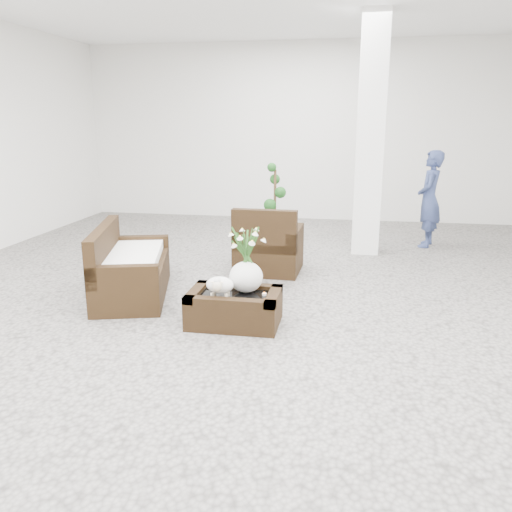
% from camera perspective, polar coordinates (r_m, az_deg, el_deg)
% --- Properties ---
extents(ground, '(11.00, 11.00, 0.00)m').
position_cam_1_polar(ground, '(5.75, 0.18, -5.74)').
color(ground, gray).
rests_on(ground, ground).
extents(column, '(0.40, 0.40, 3.50)m').
position_cam_1_polar(column, '(8.12, 12.30, 12.51)').
color(column, white).
rests_on(column, ground).
extents(coffee_table, '(0.90, 0.60, 0.31)m').
position_cam_1_polar(coffee_table, '(5.29, -2.36, -5.79)').
color(coffee_table, black).
rests_on(coffee_table, ground).
extents(sheep_figurine, '(0.28, 0.23, 0.21)m').
position_cam_1_polar(sheep_figurine, '(5.14, -3.93, -3.35)').
color(sheep_figurine, white).
rests_on(sheep_figurine, coffee_table).
extents(planter_narcissus, '(0.44, 0.44, 0.80)m').
position_cam_1_polar(planter_narcissus, '(5.20, -1.11, 0.27)').
color(planter_narcissus, white).
rests_on(planter_narcissus, coffee_table).
extents(tealight, '(0.04, 0.04, 0.03)m').
position_cam_1_polar(tealight, '(5.20, 0.91, -4.15)').
color(tealight, white).
rests_on(tealight, coffee_table).
extents(armchair, '(0.87, 0.84, 0.90)m').
position_cam_1_polar(armchair, '(7.06, 1.43, 1.90)').
color(armchair, black).
rests_on(armchair, ground).
extents(loveseat, '(1.12, 1.68, 0.82)m').
position_cam_1_polar(loveseat, '(6.24, -13.31, -0.56)').
color(loveseat, black).
rests_on(loveseat, ground).
extents(topiary, '(0.35, 0.35, 1.31)m').
position_cam_1_polar(topiary, '(8.59, 2.07, 5.56)').
color(topiary, '#153E14').
rests_on(topiary, ground).
extents(shopper, '(0.49, 0.63, 1.54)m').
position_cam_1_polar(shopper, '(8.87, 18.30, 5.89)').
color(shopper, navy).
rests_on(shopper, ground).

